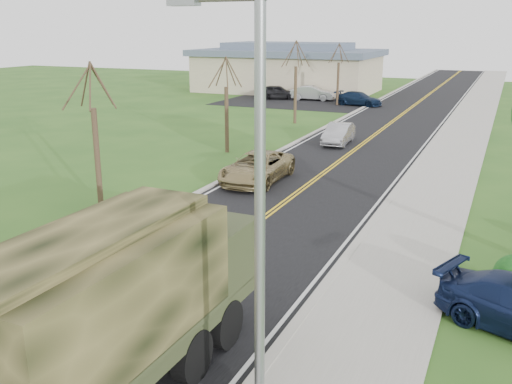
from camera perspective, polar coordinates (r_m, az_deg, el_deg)
The scene contains 17 objects.
ground at distance 14.15m, azimuth -18.46°, elevation -16.17°, with size 160.00×160.00×0.00m, color #28501A.
road at distance 49.85m, azimuth 13.96°, elevation 7.19°, with size 8.00×120.00×0.01m, color black.
curb_right at distance 49.31m, azimuth 18.73°, elevation 6.78°, with size 0.30×120.00×0.12m, color #9E998E.
sidewalk_right at distance 49.19m, azimuth 20.77°, elevation 6.56°, with size 3.20×120.00×0.10m, color #9E998E.
curb_left at distance 50.72m, azimuth 9.32°, elevation 7.65°, with size 0.30×120.00×0.10m, color #9E998E.
street_light at distance 9.32m, azimuth -0.18°, elevation -2.25°, with size 1.65×0.22×8.00m.
bare_tree_a at distance 24.66m, azimuth -15.68°, elevation 4.46°, with size 1.93×2.26×6.08m.
bare_tree_b at distance 34.63m, azimuth -2.96°, elevation 8.01°, with size 1.83×2.14×5.73m.
bare_tree_c at distance 45.54m, azimuth 3.97°, elevation 10.33°, with size 2.04×2.39×6.42m.
bare_tree_d at distance 56.94m, azimuth 8.20°, elevation 11.14°, with size 1.88×2.20×5.91m.
commercial_building at distance 69.19m, azimuth 3.23°, elevation 12.25°, with size 25.50×21.50×5.65m.
military_truck at distance 11.98m, azimuth -13.63°, elevation -10.00°, with size 2.80×7.70×3.81m.
suv_champagne at distance 28.10m, azimuth 0.10°, elevation 2.48°, with size 2.41×5.23×1.45m, color #928152.
sedan_silver at distance 37.80m, azimuth 8.26°, elevation 5.78°, with size 1.42×4.07×1.34m, color #A09FA3.
lot_car_dark at distance 61.27m, azimuth 2.17°, elevation 9.95°, with size 1.78×4.42×1.50m, color black.
lot_car_silver at distance 60.64m, azimuth 5.66°, elevation 9.82°, with size 1.60×4.59×1.51m, color #B0B0B5.
lot_car_navy at distance 57.09m, azimuth 10.22°, elevation 9.17°, with size 1.88×4.62×1.34m, color #0E1C34.
Camera 1 is at (8.51, -8.57, 7.37)m, focal length 40.00 mm.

